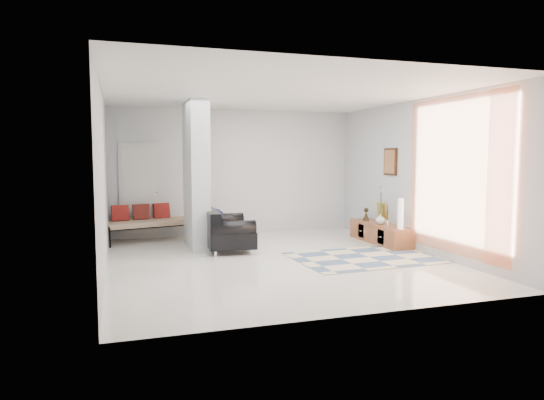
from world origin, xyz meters
name	(u,v)px	position (x,y,z in m)	size (l,w,h in m)	color
floor	(276,260)	(0.00, 0.00, 0.00)	(6.00, 6.00, 0.00)	silver
ceiling	(277,93)	(0.00, 0.00, 2.80)	(6.00, 6.00, 0.00)	white
wall_back	(235,172)	(0.00, 3.00, 1.40)	(6.00, 6.00, 0.00)	silver
wall_front	(362,190)	(0.00, -3.00, 1.40)	(6.00, 6.00, 0.00)	silver
wall_left	(103,180)	(-2.75, 0.00, 1.40)	(6.00, 6.00, 0.00)	silver
wall_right	(418,176)	(2.75, 0.00, 1.40)	(6.00, 6.00, 0.00)	silver
partition_column	(196,175)	(-1.10, 1.60, 1.40)	(0.35, 1.20, 2.80)	silver
hallway_door	(140,191)	(-2.10, 2.96, 1.02)	(0.85, 0.06, 2.04)	beige
curtain	(455,176)	(2.67, -1.15, 1.45)	(2.55, 2.55, 0.00)	#FF7943
wall_art	(390,162)	(2.72, 0.90, 1.65)	(0.04, 0.45, 0.55)	black
media_console	(380,233)	(2.52, 0.90, 0.20)	(0.45, 1.80, 0.80)	brown
loveseat	(225,230)	(-0.63, 1.20, 0.36)	(0.92, 1.48, 0.76)	silver
daybed	(150,221)	(-1.93, 2.62, 0.41)	(2.01, 1.19, 0.77)	black
area_rug	(369,257)	(1.60, -0.31, 0.01)	(2.61, 1.74, 0.01)	beige
cylinder_lamp	(401,214)	(2.50, 0.14, 0.69)	(0.11, 0.11, 0.58)	beige
bronze_figurine	(366,214)	(2.47, 1.41, 0.53)	(0.13, 0.13, 0.26)	black
vase	(381,219)	(2.47, 0.81, 0.50)	(0.20, 0.20, 0.21)	silver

